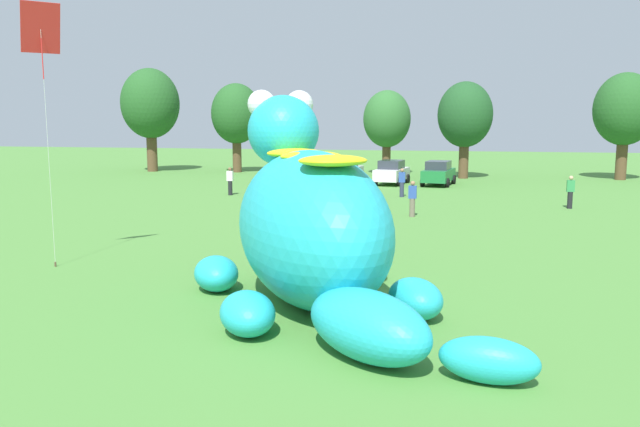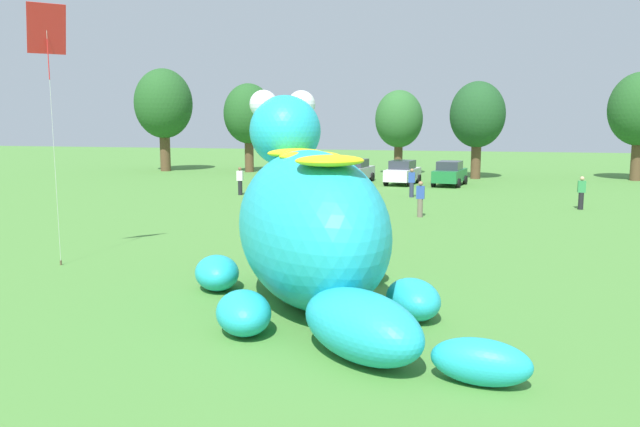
% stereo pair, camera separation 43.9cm
% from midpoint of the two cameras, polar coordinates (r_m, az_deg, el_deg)
% --- Properties ---
extents(ground_plane, '(160.00, 160.00, 0.00)m').
position_cam_midpoint_polar(ground_plane, '(16.26, 1.61, -7.91)').
color(ground_plane, '#4C8438').
extents(giant_inflatable_creature, '(8.77, 9.04, 5.43)m').
position_cam_midpoint_polar(giant_inflatable_creature, '(15.67, -1.51, -1.09)').
color(giant_inflatable_creature, '#23B2C6').
rests_on(giant_inflatable_creature, ground).
extents(car_black, '(2.14, 4.20, 1.72)m').
position_cam_midpoint_polar(car_black, '(45.93, -2.83, 3.80)').
color(car_black, black).
rests_on(car_black, ground).
extents(car_silver, '(2.36, 4.29, 1.72)m').
position_cam_midpoint_polar(car_silver, '(46.67, 1.98, 3.88)').
color(car_silver, '#B7BABF').
rests_on(car_silver, ground).
extents(car_white, '(2.40, 4.31, 1.72)m').
position_cam_midpoint_polar(car_white, '(45.51, 6.20, 3.72)').
color(car_white, white).
rests_on(car_white, ground).
extents(car_green, '(2.42, 4.32, 1.72)m').
position_cam_midpoint_polar(car_green, '(45.22, 10.35, 3.60)').
color(car_green, '#1E7238').
rests_on(car_green, ground).
extents(tree_far_left, '(5.10, 5.10, 9.05)m').
position_cam_midpoint_polar(tree_far_left, '(58.55, -15.25, 9.47)').
color(tree_far_left, brown).
rests_on(tree_far_left, ground).
extents(tree_left, '(4.34, 4.34, 7.70)m').
position_cam_midpoint_polar(tree_left, '(56.14, -7.78, 8.84)').
color(tree_left, brown).
rests_on(tree_left, ground).
extents(tree_mid_left, '(3.95, 3.95, 7.01)m').
position_cam_midpoint_polar(tree_mid_left, '(53.58, 5.81, 8.42)').
color(tree_mid_left, brown).
rests_on(tree_mid_left, ground).
extents(tree_centre_left, '(4.23, 4.23, 7.51)m').
position_cam_midpoint_polar(tree_centre_left, '(50.90, 12.69, 8.62)').
color(tree_centre_left, brown).
rests_on(tree_centre_left, ground).
extents(tree_centre, '(4.57, 4.57, 8.11)m').
position_cam_midpoint_polar(tree_centre, '(53.61, 25.55, 8.41)').
color(tree_centre, brown).
rests_on(tree_centre, ground).
extents(spectator_near_inflatable, '(0.38, 0.26, 1.71)m').
position_cam_midpoint_polar(spectator_near_inflatable, '(35.18, 21.29, 1.79)').
color(spectator_near_inflatable, black).
rests_on(spectator_near_inflatable, ground).
extents(spectator_mid_field, '(0.38, 0.26, 1.71)m').
position_cam_midpoint_polar(spectator_mid_field, '(30.30, 7.91, 1.31)').
color(spectator_mid_field, '#726656').
rests_on(spectator_mid_field, ground).
extents(spectator_by_cars, '(0.38, 0.26, 1.71)m').
position_cam_midpoint_polar(spectator_by_cars, '(23.38, -2.51, -0.73)').
color(spectator_by_cars, black).
rests_on(spectator_by_cars, ground).
extents(spectator_wandering, '(0.38, 0.26, 1.71)m').
position_cam_midpoint_polar(spectator_wandering, '(38.02, 7.06, 2.76)').
color(spectator_wandering, '#2D334C').
rests_on(spectator_wandering, ground).
extents(spectator_far_side, '(0.38, 0.26, 1.71)m').
position_cam_midpoint_polar(spectator_far_side, '(39.07, -8.42, 2.89)').
color(spectator_far_side, black).
rests_on(spectator_far_side, ground).
extents(tethered_flying_kite, '(1.13, 1.13, 8.01)m').
position_cam_midpoint_polar(tethered_flying_kite, '(21.39, -24.40, 14.66)').
color(tethered_flying_kite, brown).
rests_on(tethered_flying_kite, ground).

